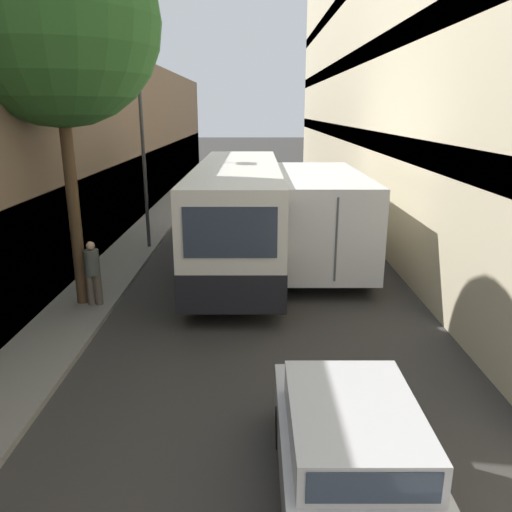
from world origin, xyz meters
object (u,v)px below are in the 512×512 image
(bus, at_px, (236,214))
(street_tree_left, at_px, (51,19))
(box_truck, at_px, (314,210))
(street_lamp, at_px, (139,115))
(pedestrian, at_px, (90,271))
(car_hatchback, at_px, (351,457))

(bus, bearing_deg, street_tree_left, -138.30)
(box_truck, bearing_deg, street_lamp, 171.14)
(pedestrian, bearing_deg, box_truck, 37.52)
(street_lamp, bearing_deg, box_truck, -8.86)
(car_hatchback, relative_size, box_truck, 0.44)
(box_truck, height_order, pedestrian, box_truck)
(box_truck, relative_size, pedestrian, 5.57)
(street_tree_left, bearing_deg, street_lamp, 83.99)
(street_lamp, distance_m, street_tree_left, 5.69)
(bus, height_order, street_tree_left, street_tree_left)
(car_hatchback, height_order, pedestrian, pedestrian)
(pedestrian, xyz_separation_m, street_tree_left, (-0.36, 0.15, 5.60))
(bus, xyz_separation_m, pedestrian, (-3.41, -3.51, -0.69))
(bus, xyz_separation_m, box_truck, (2.51, 1.04, -0.09))
(car_hatchback, relative_size, bus, 0.40)
(car_hatchback, xyz_separation_m, street_lamp, (-4.92, 11.83, 3.86))
(bus, relative_size, pedestrian, 6.16)
(bus, xyz_separation_m, street_tree_left, (-3.77, -3.36, 4.91))
(box_truck, xyz_separation_m, street_tree_left, (-6.28, -4.40, 5.01))
(bus, relative_size, box_truck, 1.11)
(box_truck, distance_m, street_lamp, 6.52)
(box_truck, xyz_separation_m, street_lamp, (-5.72, 0.89, 2.99))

